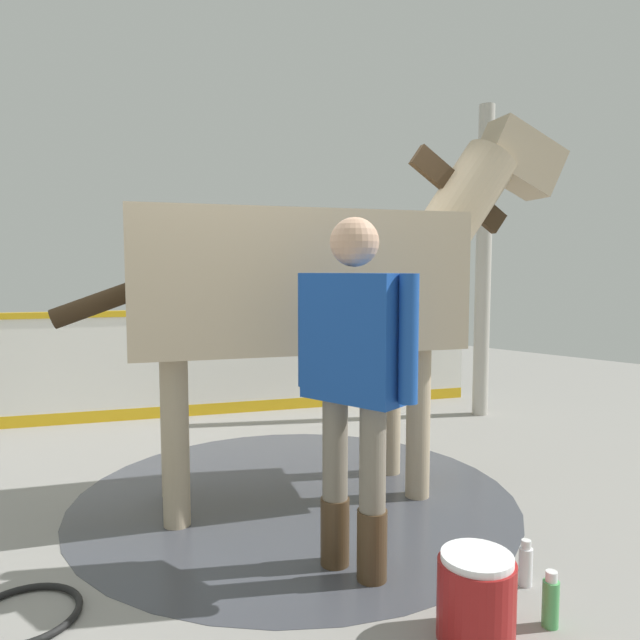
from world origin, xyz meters
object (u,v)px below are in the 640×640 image
Objects in this scene: wash_bucket at (476,597)px; bottle_shampoo at (526,564)px; horse at (315,279)px; hose_coil at (23,615)px; handler at (354,369)px; bottle_spray at (551,601)px.

bottle_shampoo is at bearing 5.15° from wash_bucket.
horse is 6.46× the size of hose_coil.
handler is 3.62× the size of hose_coil.
handler reaches higher than bottle_shampoo.
bottle_spray is at bearing -71.44° from horse.
horse is at bearing -129.09° from handler.
handler is 1.12m from wash_bucket.
bottle_shampoo reaches higher than hose_coil.
bottle_shampoo is 0.92× the size of bottle_spray.
wash_bucket is 1.61× the size of bottle_shampoo.
hose_coil is (-1.84, 1.40, -0.09)m from bottle_shampoo.
handler is 1.32m from bottle_spray.
bottle_shampoo is at bearing 121.31° from handler.
horse is at bearing 80.74° from bottle_spray.
handler is 7.25× the size of bottle_spray.
handler is 7.91× the size of bottle_shampoo.
bottle_spray is 0.50× the size of hose_coil.
wash_bucket is 1.48× the size of bottle_spray.
horse reaches higher than bottle_shampoo.
horse is 8.76× the size of wash_bucket.
bottle_spray is 2.29m from hose_coil.
bottle_shampoo is 0.33m from bottle_spray.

